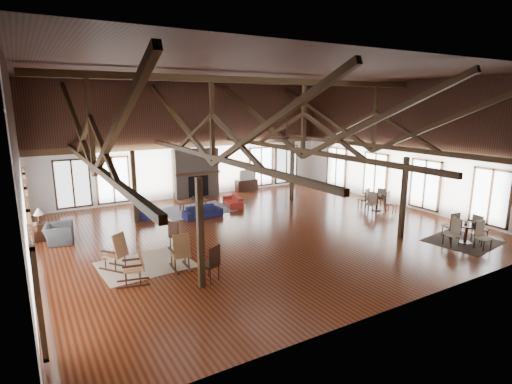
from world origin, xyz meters
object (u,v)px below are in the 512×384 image
coffee_table (193,201)px  cafe_table_near (466,230)px  sofa_navy_front (203,212)px  armchair (59,234)px  sofa_navy_left (143,209)px  sofa_orange (233,201)px  tv_console (246,185)px  cafe_table_far (377,200)px

coffee_table → cafe_table_near: bearing=-59.8°
cafe_table_near → coffee_table: bearing=126.1°
sofa_navy_front → armchair: bearing=-178.2°
sofa_navy_left → cafe_table_near: size_ratio=1.04×
sofa_orange → tv_console: 3.61m
sofa_navy_left → sofa_navy_front: bearing=-117.2°
armchair → cafe_table_near: 14.64m
sofa_orange → cafe_table_near: cafe_table_near is taller
sofa_navy_left → coffee_table: size_ratio=1.44×
sofa_navy_left → cafe_table_near: 13.10m
armchair → tv_console: size_ratio=0.83×
sofa_navy_left → armchair: (-3.59, -2.05, 0.06)m
coffee_table → cafe_table_near: (6.75, -9.27, 0.04)m
tv_console → cafe_table_near: bearing=-78.4°
sofa_navy_left → coffee_table: (2.26, -0.24, 0.16)m
coffee_table → tv_console: size_ratio=1.08×
coffee_table → cafe_table_near: cafe_table_near is taller
sofa_navy_front → cafe_table_near: 10.45m
sofa_orange → armchair: bearing=-65.6°
coffee_table → armchair: bearing=-168.7°
armchair → cafe_table_far: 13.59m
sofa_navy_front → tv_console: size_ratio=1.35×
cafe_table_near → sofa_navy_left: bearing=133.4°
cafe_table_near → cafe_table_far: size_ratio=1.03×
sofa_orange → cafe_table_far: size_ratio=0.92×
cafe_table_near → tv_console: (-2.43, 11.82, -0.17)m
sofa_orange → cafe_table_far: cafe_table_far is taller
armchair → cafe_table_far: cafe_table_far is taller
sofa_orange → coffee_table: 2.02m
sofa_navy_front → cafe_table_far: size_ratio=0.93×
sofa_navy_left → cafe_table_near: (9.01, -9.51, 0.20)m
armchair → cafe_table_far: bearing=-91.6°
cafe_table_near → cafe_table_far: (0.75, 4.88, -0.01)m
sofa_navy_left → cafe_table_far: 10.80m
cafe_table_far → coffee_table: bearing=149.7°
sofa_navy_left → cafe_table_far: (9.75, -4.63, 0.19)m
coffee_table → tv_console: (4.32, 2.55, -0.13)m
sofa_orange → cafe_table_far: bearing=65.9°
armchair → tv_console: armchair is taller
coffee_table → sofa_orange: bearing=-12.2°
sofa_navy_left → armchair: bearing=128.9°
sofa_orange → armchair: 8.01m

